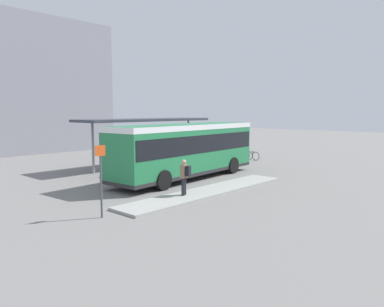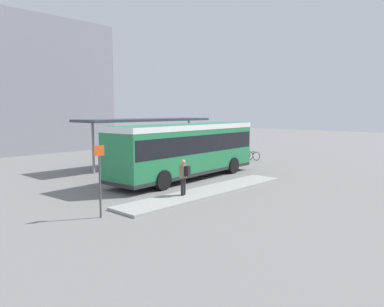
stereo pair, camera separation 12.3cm
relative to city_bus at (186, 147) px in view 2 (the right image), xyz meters
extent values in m
plane|color=slate|center=(-0.01, 0.00, -1.92)|extent=(120.00, 120.00, 0.00)
cube|color=#9E9E99|center=(-2.13, -3.57, -1.86)|extent=(10.86, 1.80, 0.12)
cube|color=#237A47|center=(-0.01, 0.00, -0.10)|extent=(11.03, 3.35, 2.95)
cube|color=white|center=(-0.01, 0.00, 1.23)|extent=(11.05, 3.37, 0.30)
cube|color=black|center=(-0.01, 0.00, 0.26)|extent=(10.82, 3.36, 1.03)
cube|color=black|center=(5.39, 0.39, 0.26)|extent=(0.25, 2.37, 1.14)
cube|color=#28282B|center=(-0.01, 0.00, -1.47)|extent=(11.04, 3.36, 0.20)
cylinder|color=black|center=(3.26, 1.47, -1.39)|extent=(1.08, 0.36, 1.06)
cylinder|color=black|center=(3.44, -0.99, -1.39)|extent=(1.08, 0.36, 1.06)
cylinder|color=black|center=(-3.46, 0.99, -1.39)|extent=(1.08, 0.36, 1.06)
cylinder|color=black|center=(-3.28, -1.48, -1.39)|extent=(1.08, 0.36, 1.06)
cylinder|color=#232328|center=(-3.85, -3.44, -1.38)|extent=(0.16, 0.16, 0.83)
cylinder|color=#232328|center=(-3.68, -3.38, -1.38)|extent=(0.16, 0.16, 0.83)
cube|color=#7A664C|center=(-3.77, -3.41, -0.66)|extent=(0.47, 0.35, 0.62)
cube|color=black|center=(-3.70, -3.61, -0.63)|extent=(0.36, 0.29, 0.47)
sphere|color=tan|center=(-3.77, -3.41, -0.21)|extent=(0.22, 0.22, 0.22)
torus|color=black|center=(10.05, 2.44, -1.56)|extent=(0.10, 0.73, 0.73)
torus|color=black|center=(9.98, 1.45, -1.56)|extent=(0.10, 0.73, 0.73)
cylinder|color=#287F3D|center=(10.02, 1.94, -1.32)|extent=(0.09, 0.77, 0.04)
cylinder|color=#287F3D|center=(10.00, 1.77, -1.38)|extent=(0.04, 0.04, 0.36)
cube|color=black|center=(10.00, 1.77, -1.20)|extent=(0.08, 0.18, 0.04)
cylinder|color=#287F3D|center=(10.05, 2.34, -1.24)|extent=(0.48, 0.07, 0.03)
torus|color=black|center=(10.03, 2.17, -1.57)|extent=(0.10, 0.72, 0.72)
torus|color=black|center=(9.96, 3.14, -1.57)|extent=(0.10, 0.72, 0.72)
cylinder|color=#2847AD|center=(9.99, 2.65, -1.33)|extent=(0.10, 0.76, 0.04)
cylinder|color=#2847AD|center=(9.98, 2.83, -1.39)|extent=(0.04, 0.04, 0.35)
cube|color=black|center=(9.98, 2.83, -1.22)|extent=(0.08, 0.18, 0.04)
cylinder|color=#2847AD|center=(10.03, 2.26, -1.25)|extent=(0.48, 0.07, 0.03)
torus|color=black|center=(9.67, 2.86, -1.56)|extent=(0.07, 0.73, 0.73)
torus|color=black|center=(9.63, 3.85, -1.56)|extent=(0.07, 0.73, 0.73)
cylinder|color=gold|center=(9.65, 3.36, -1.32)|extent=(0.06, 0.77, 0.04)
cylinder|color=gold|center=(9.65, 3.54, -1.38)|extent=(0.04, 0.04, 0.36)
cube|color=black|center=(9.65, 3.54, -1.20)|extent=(0.08, 0.18, 0.04)
cylinder|color=gold|center=(9.67, 2.96, -1.24)|extent=(0.48, 0.05, 0.03)
cube|color=#383D47|center=(1.82, 5.77, 1.52)|extent=(10.77, 2.97, 0.18)
cylinder|color=gray|center=(-2.76, 5.77, -0.25)|extent=(0.16, 0.16, 3.35)
cylinder|color=gray|center=(6.40, 5.77, -0.25)|extent=(0.16, 0.16, 3.35)
cylinder|color=slate|center=(-2.21, 3.45, -1.61)|extent=(0.76, 0.76, 0.62)
sphere|color=#235B28|center=(-2.21, 3.45, -0.97)|extent=(0.88, 0.88, 0.88)
cylinder|color=#4C4C51|center=(-8.33, -3.39, -0.72)|extent=(0.08, 0.08, 2.40)
cube|color=#D84C19|center=(-8.33, -3.39, 0.68)|extent=(0.44, 0.03, 0.40)
cube|color=gray|center=(-1.13, 25.01, 4.64)|extent=(19.00, 12.12, 13.11)
camera|label=1|loc=(-16.36, -15.43, 2.17)|focal=35.00mm
camera|label=2|loc=(-16.28, -15.52, 2.17)|focal=35.00mm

